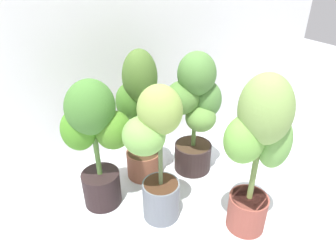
% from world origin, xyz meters
% --- Properties ---
extents(ground_plane, '(8.00, 8.00, 0.00)m').
position_xyz_m(ground_plane, '(0.00, 0.00, 0.00)').
color(ground_plane, silver).
rests_on(ground_plane, ground).
extents(potted_plant_center, '(0.34, 0.28, 0.72)m').
position_xyz_m(potted_plant_center, '(-0.07, 0.14, 0.40)').
color(potted_plant_center, slate).
rests_on(potted_plant_center, ground).
extents(potted_plant_back_right, '(0.37, 0.32, 0.75)m').
position_xyz_m(potted_plant_back_right, '(0.30, 0.41, 0.42)').
color(potted_plant_back_right, '#2F2120').
rests_on(potted_plant_back_right, ground).
extents(potted_plant_back_center, '(0.32, 0.27, 0.78)m').
position_xyz_m(potted_plant_back_center, '(0.00, 0.48, 0.43)').
color(potted_plant_back_center, '#94533B').
rests_on(potted_plant_back_center, ground).
extents(potted_plant_back_left, '(0.38, 0.28, 0.71)m').
position_xyz_m(potted_plant_back_left, '(-0.29, 0.36, 0.42)').
color(potted_plant_back_left, black).
rests_on(potted_plant_back_left, ground).
extents(potted_plant_front_right, '(0.34, 0.25, 0.80)m').
position_xyz_m(potted_plant_front_right, '(0.30, -0.11, 0.48)').
color(potted_plant_front_right, '#9A4A3E').
rests_on(potted_plant_front_right, ground).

